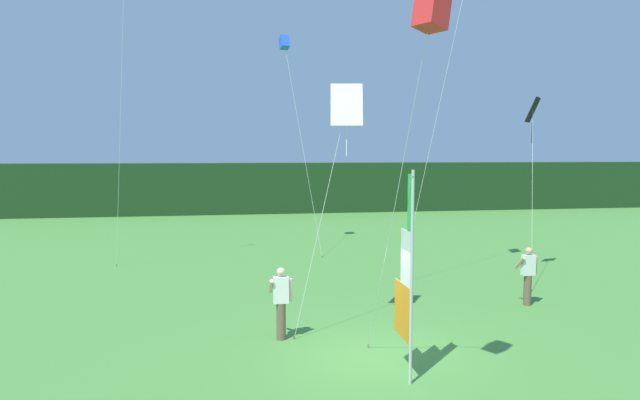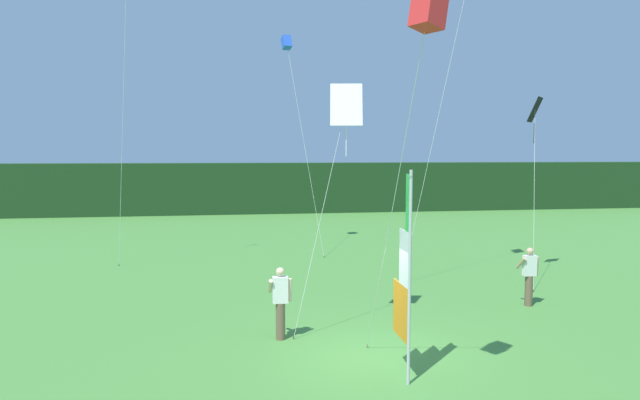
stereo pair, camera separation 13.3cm
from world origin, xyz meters
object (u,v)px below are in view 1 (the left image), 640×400
at_px(person_mid_field, 528,274).
at_px(kite_cyan_diamond_4, 124,0).
at_px(banner_flag, 406,280).
at_px(kite_blue_box_5, 285,44).
at_px(kite_red_box_1, 431,12).
at_px(kite_white_diamond_0, 345,112).
at_px(person_near_banner, 281,301).
at_px(kite_black_diamond_2, 533,117).

distance_m(person_mid_field, kite_cyan_diamond_4, 16.56).
xyz_separation_m(banner_flag, kite_blue_box_5, (-0.91, 14.70, 7.27)).
distance_m(banner_flag, kite_red_box_1, 4.87).
distance_m(banner_flag, kite_white_diamond_0, 4.58).
relative_size(kite_red_box_1, kite_cyan_diamond_4, 0.61).
relative_size(person_near_banner, kite_cyan_diamond_4, 0.15).
distance_m(person_near_banner, kite_black_diamond_2, 11.48).
height_order(person_near_banner, kite_red_box_1, kite_red_box_1).
distance_m(person_near_banner, kite_white_diamond_0, 4.75).
bearing_deg(kite_cyan_diamond_4, person_mid_field, -29.26).
bearing_deg(kite_white_diamond_0, kite_cyan_diamond_4, 128.87).
bearing_deg(kite_cyan_diamond_4, kite_black_diamond_2, -13.91).
distance_m(kite_red_box_1, kite_blue_box_5, 16.54).
distance_m(banner_flag, kite_black_diamond_2, 10.94).
relative_size(banner_flag, kite_white_diamond_0, 0.67).
bearing_deg(person_mid_field, kite_white_diamond_0, -167.37).
xyz_separation_m(kite_white_diamond_0, kite_black_diamond_2, (7.58, 4.57, 0.25)).
bearing_deg(kite_white_diamond_0, person_near_banner, -164.20).
relative_size(kite_red_box_1, kite_blue_box_5, 0.72).
bearing_deg(kite_blue_box_5, kite_black_diamond_2, -42.03).
height_order(kite_white_diamond_0, kite_red_box_1, kite_red_box_1).
relative_size(banner_flag, person_mid_field, 2.41).
bearing_deg(kite_black_diamond_2, kite_blue_box_5, 137.97).
bearing_deg(kite_cyan_diamond_4, kite_red_box_1, -61.49).
height_order(kite_white_diamond_0, kite_cyan_diamond_4, kite_cyan_diamond_4).
bearing_deg(person_near_banner, banner_flag, -49.23).
bearing_deg(kite_black_diamond_2, person_near_banner, -151.31).
bearing_deg(kite_cyan_diamond_4, banner_flag, -57.38).
xyz_separation_m(kite_black_diamond_2, kite_cyan_diamond_4, (-14.08, 3.49, 4.28)).
height_order(banner_flag, person_near_banner, banner_flag).
bearing_deg(person_mid_field, person_near_banner, -166.66).
bearing_deg(kite_red_box_1, kite_white_diamond_0, 94.76).
distance_m(kite_white_diamond_0, kite_black_diamond_2, 8.86).
height_order(kite_red_box_1, kite_blue_box_5, kite_blue_box_5).
bearing_deg(person_near_banner, kite_cyan_diamond_4, 119.83).
xyz_separation_m(person_near_banner, kite_cyan_diamond_4, (-4.88, 8.52, 8.98)).
xyz_separation_m(banner_flag, person_mid_field, (5.05, 4.26, -1.05)).
xyz_separation_m(kite_black_diamond_2, kite_blue_box_5, (-7.91, 7.13, 3.61)).
relative_size(person_mid_field, kite_blue_box_5, 0.17).
height_order(person_near_banner, kite_white_diamond_0, kite_white_diamond_0).
bearing_deg(banner_flag, kite_red_box_1, -97.04).
bearing_deg(banner_flag, person_mid_field, 40.14).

